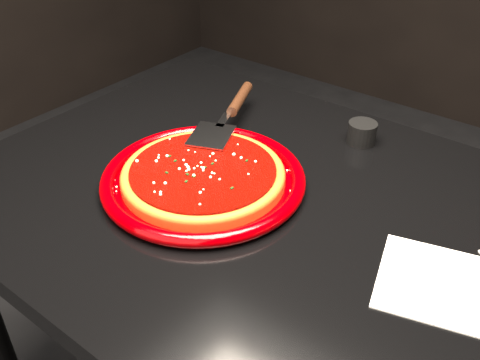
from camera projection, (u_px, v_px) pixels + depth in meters
name	position (u px, v px, depth m)	size (l,w,h in m)	color
table	(281.00, 351.00, 1.12)	(1.20, 0.80, 0.75)	black
plate	(203.00, 179.00, 0.96)	(0.37, 0.37, 0.03)	#740001
pizza_crust	(203.00, 177.00, 0.96)	(0.29, 0.29, 0.01)	#923F13
pizza_crust_rim	(203.00, 173.00, 0.95)	(0.29, 0.29, 0.02)	#923F13
pizza_sauce	(203.00, 171.00, 0.95)	(0.26, 0.26, 0.01)	#710400
parmesan_dusting	(203.00, 168.00, 0.94)	(0.25, 0.25, 0.01)	beige
basil_flecks	(203.00, 168.00, 0.95)	(0.23, 0.23, 0.00)	black
pizza_server	(228.00, 114.00, 1.10)	(0.09, 0.33, 0.02)	silver
napkin_a	(437.00, 283.00, 0.76)	(0.16, 0.16, 0.00)	silver
ramekin	(362.00, 133.00, 1.08)	(0.06, 0.06, 0.04)	black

